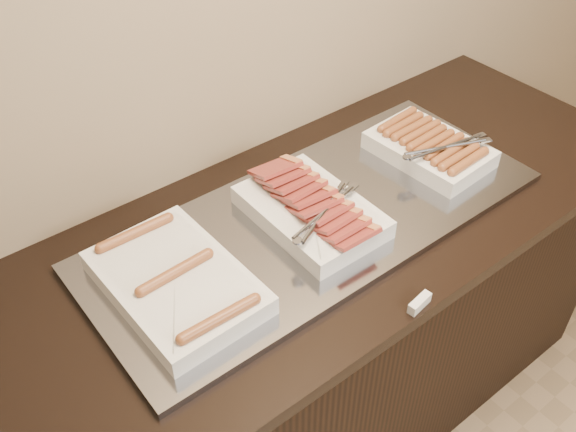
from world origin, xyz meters
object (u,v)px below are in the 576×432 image
at_px(warming_tray, 316,219).
at_px(dish_center, 312,210).
at_px(counter, 309,335).
at_px(dish_left, 176,282).
at_px(dish_right, 431,147).

bearing_deg(warming_tray, dish_center, -169.23).
relative_size(counter, dish_left, 5.09).
height_order(dish_left, dish_center, dish_center).
xyz_separation_m(counter, dish_right, (0.43, -0.00, 0.50)).
distance_m(warming_tray, dish_right, 0.42).
bearing_deg(dish_right, dish_center, 176.47).
relative_size(warming_tray, dish_left, 2.97).
height_order(dish_center, dish_right, dish_center).
bearing_deg(counter, dish_left, -180.00).
height_order(counter, dish_right, dish_right).
distance_m(counter, dish_left, 0.63).
bearing_deg(dish_right, counter, 175.96).
bearing_deg(warming_tray, dish_right, -0.63).
relative_size(warming_tray, dish_right, 3.58).
distance_m(dish_left, dish_center, 0.39).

